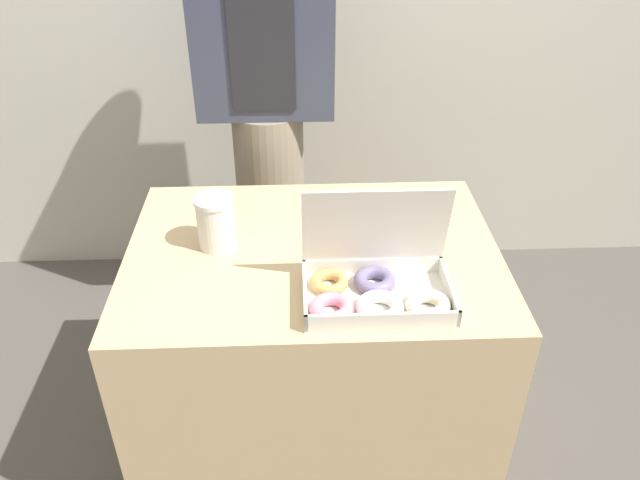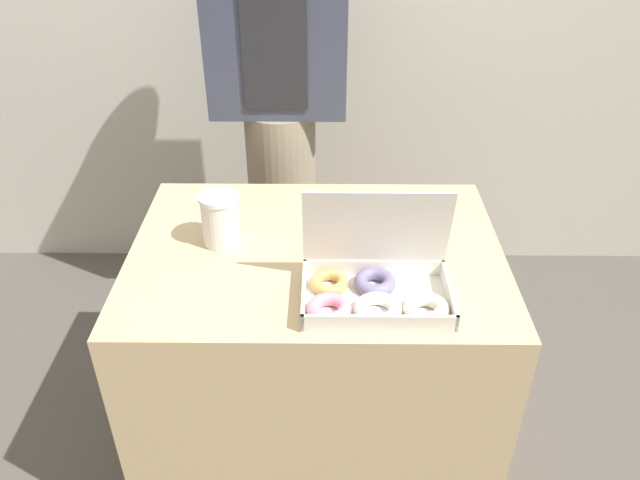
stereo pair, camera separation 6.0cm
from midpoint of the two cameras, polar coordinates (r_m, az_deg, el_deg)
name	(u,v)px [view 2 (the right image)]	position (r m, az deg, el deg)	size (l,w,h in m)	color
ground_plane	(317,436)	(2.12, 0.58, -17.53)	(14.00, 14.00, 0.00)	#4C4742
table	(317,353)	(1.84, 0.64, -10.32)	(0.96, 0.71, 0.73)	tan
donut_box	(373,288)	(1.43, 6.12, -4.38)	(0.35, 0.23, 0.25)	white
coffee_cup	(221,219)	(1.62, -8.03, 1.89)	(0.10, 0.10, 0.14)	silver
person_customer	(279,93)	(2.10, -2.96, 13.26)	(0.44, 0.24, 1.67)	gray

